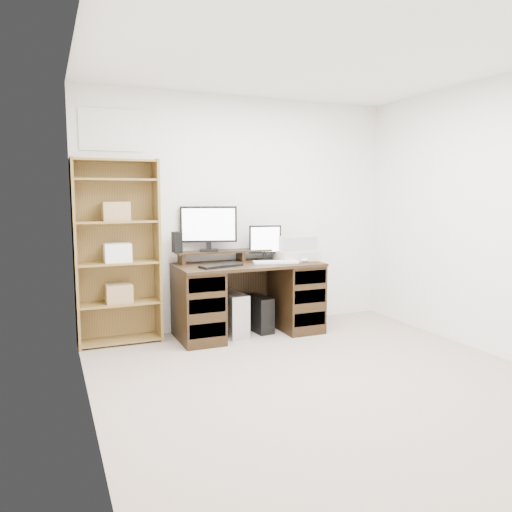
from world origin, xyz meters
TOP-DOWN VIEW (x-y plane):
  - room at (-0.00, 0.00)m, footprint 3.54×4.04m
  - desk at (-0.06, 1.64)m, footprint 1.50×0.70m
  - riser_shelf at (-0.06, 1.85)m, footprint 1.40×0.22m
  - monitor_wide at (-0.41, 1.87)m, footprint 0.57×0.23m
  - monitor_small at (0.19, 1.77)m, footprint 0.34×0.16m
  - speaker at (-0.75, 1.86)m, footprint 0.10×0.10m
  - keyboard_black at (-0.41, 1.50)m, footprint 0.47×0.26m
  - keyboard_white at (0.21, 1.54)m, footprint 0.48×0.25m
  - mouse at (0.53, 1.50)m, footprint 0.11×0.08m
  - printer at (0.51, 1.66)m, footprint 0.43×0.33m
  - basket at (0.51, 1.66)m, footprint 0.37×0.26m
  - tower_silver at (-0.24, 1.66)m, footprint 0.24×0.46m
  - tower_black at (0.09, 1.68)m, footprint 0.19×0.39m
  - bookshelf at (-1.35, 1.86)m, footprint 0.80×0.30m

SIDE VIEW (x-z plane):
  - tower_black at x=0.09m, z-range 0.00..0.38m
  - tower_silver at x=-0.24m, z-range 0.00..0.45m
  - desk at x=-0.06m, z-range 0.01..0.76m
  - keyboard_white at x=0.21m, z-range 0.75..0.77m
  - keyboard_black at x=-0.41m, z-range 0.75..0.77m
  - mouse at x=0.53m, z-range 0.75..0.79m
  - printer at x=0.51m, z-range 0.75..0.86m
  - riser_shelf at x=-0.06m, z-range 0.78..0.90m
  - bookshelf at x=-1.35m, z-range 0.02..1.82m
  - basket at x=0.51m, z-range 0.86..1.01m
  - monitor_small at x=0.19m, z-range 0.77..1.14m
  - speaker at x=-0.75m, z-range 0.87..1.08m
  - monitor_wide at x=-0.41m, z-range 0.90..1.36m
  - room at x=0.00m, z-range -0.02..2.52m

